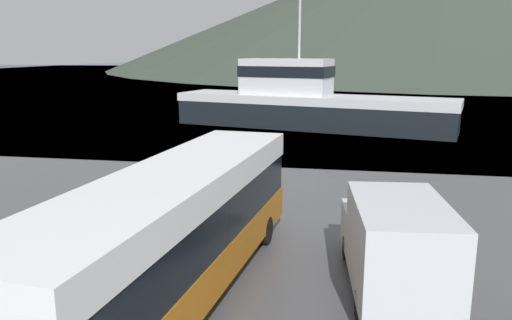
{
  "coord_description": "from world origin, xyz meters",
  "views": [
    {
      "loc": [
        4.04,
        -4.5,
        6.06
      ],
      "look_at": [
        0.77,
        13.74,
        2.0
      ],
      "focal_mm": 35.0,
      "sensor_mm": 36.0,
      "label": 1
    }
  ],
  "objects_px": {
    "delivery_van": "(395,243)",
    "fishing_boat": "(306,102)",
    "tour_bus": "(177,228)",
    "small_boat": "(228,105)",
    "storage_bin": "(90,217)"
  },
  "relations": [
    {
      "from": "delivery_van",
      "to": "fishing_boat",
      "type": "distance_m",
      "value": 28.32
    },
    {
      "from": "tour_bus",
      "to": "small_boat",
      "type": "distance_m",
      "value": 41.72
    },
    {
      "from": "tour_bus",
      "to": "fishing_boat",
      "type": "xyz_separation_m",
      "value": [
        0.81,
        29.27,
        0.17
      ]
    },
    {
      "from": "storage_bin",
      "to": "small_boat",
      "type": "bearing_deg",
      "value": 96.26
    },
    {
      "from": "storage_bin",
      "to": "small_boat",
      "type": "height_order",
      "value": "storage_bin"
    },
    {
      "from": "delivery_van",
      "to": "storage_bin",
      "type": "distance_m",
      "value": 9.87
    },
    {
      "from": "fishing_boat",
      "to": "storage_bin",
      "type": "bearing_deg",
      "value": 2.65
    },
    {
      "from": "fishing_boat",
      "to": "small_boat",
      "type": "distance_m",
      "value": 14.87
    },
    {
      "from": "tour_bus",
      "to": "small_boat",
      "type": "xyz_separation_m",
      "value": [
        -8.4,
        40.84,
        -1.45
      ]
    },
    {
      "from": "delivery_van",
      "to": "tour_bus",
      "type": "bearing_deg",
      "value": -171.22
    },
    {
      "from": "tour_bus",
      "to": "fishing_boat",
      "type": "height_order",
      "value": "fishing_boat"
    },
    {
      "from": "tour_bus",
      "to": "storage_bin",
      "type": "bearing_deg",
      "value": 145.88
    },
    {
      "from": "delivery_van",
      "to": "storage_bin",
      "type": "bearing_deg",
      "value": 161.08
    },
    {
      "from": "tour_bus",
      "to": "storage_bin",
      "type": "relative_size",
      "value": 9.14
    },
    {
      "from": "tour_bus",
      "to": "fishing_boat",
      "type": "relative_size",
      "value": 0.53
    }
  ]
}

